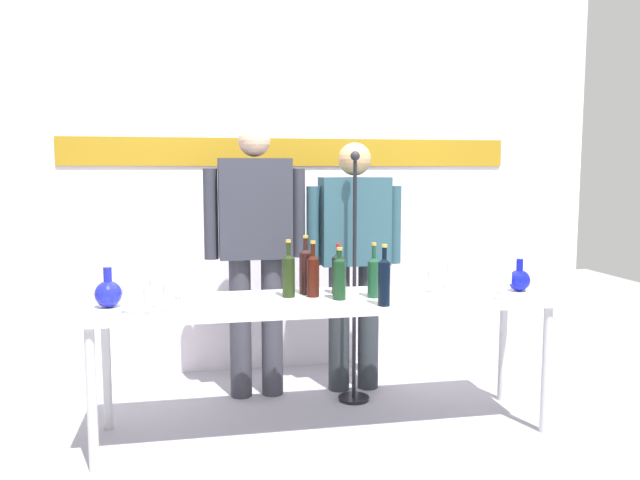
% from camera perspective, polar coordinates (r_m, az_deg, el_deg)
% --- Properties ---
extents(ground_plane, '(10.00, 10.00, 0.00)m').
position_cam_1_polar(ground_plane, '(3.75, 0.46, -16.84)').
color(ground_plane, '#9B97A5').
extents(back_wall, '(4.67, 0.11, 3.00)m').
position_cam_1_polar(back_wall, '(4.68, -2.60, 6.66)').
color(back_wall, white).
rests_on(back_wall, ground).
extents(display_table, '(2.55, 0.61, 0.77)m').
position_cam_1_polar(display_table, '(3.53, 0.47, -6.24)').
color(display_table, silver).
rests_on(display_table, ground).
extents(decanter_blue_left, '(0.14, 0.14, 0.21)m').
position_cam_1_polar(decanter_blue_left, '(3.45, -18.63, -4.58)').
color(decanter_blue_left, '#1B21B1').
rests_on(decanter_blue_left, display_table).
extents(decanter_blue_right, '(0.13, 0.13, 0.19)m').
position_cam_1_polar(decanter_blue_right, '(3.89, 17.59, -3.44)').
color(decanter_blue_right, '#1017AD').
rests_on(decanter_blue_right, display_table).
extents(presenter_left, '(0.65, 0.22, 1.76)m').
position_cam_1_polar(presenter_left, '(4.06, -5.87, -0.05)').
color(presenter_left, '#373741').
rests_on(presenter_left, ground).
extents(presenter_right, '(0.64, 0.22, 1.65)m').
position_cam_1_polar(presenter_right, '(4.18, 3.11, -0.79)').
color(presenter_right, '#2A3035').
rests_on(presenter_right, ground).
extents(wine_bottle_0, '(0.07, 0.07, 0.29)m').
position_cam_1_polar(wine_bottle_0, '(3.46, 1.77, -3.32)').
color(wine_bottle_0, '#123219').
rests_on(wine_bottle_0, display_table).
extents(wine_bottle_1, '(0.07, 0.07, 0.34)m').
position_cam_1_polar(wine_bottle_1, '(3.62, -1.31, -2.67)').
color(wine_bottle_1, black).
rests_on(wine_bottle_1, display_table).
extents(wine_bottle_2, '(0.06, 0.06, 0.33)m').
position_cam_1_polar(wine_bottle_2, '(3.32, 5.83, -3.61)').
color(wine_bottle_2, black).
rests_on(wine_bottle_2, display_table).
extents(wine_bottle_3, '(0.08, 0.08, 0.29)m').
position_cam_1_polar(wine_bottle_3, '(3.62, 1.67, -2.93)').
color(wine_bottle_3, black).
rests_on(wine_bottle_3, display_table).
extents(wine_bottle_4, '(0.07, 0.07, 0.31)m').
position_cam_1_polar(wine_bottle_4, '(3.53, 4.89, -3.23)').
color(wine_bottle_4, '#164127').
rests_on(wine_bottle_4, display_table).
extents(wine_bottle_5, '(0.07, 0.07, 0.32)m').
position_cam_1_polar(wine_bottle_5, '(3.53, -0.65, -3.07)').
color(wine_bottle_5, '#350F08').
rests_on(wine_bottle_5, display_table).
extents(wine_bottle_6, '(0.07, 0.07, 0.32)m').
position_cam_1_polar(wine_bottle_6, '(3.53, -2.87, -3.06)').
color(wine_bottle_6, black).
rests_on(wine_bottle_6, display_table).
extents(wine_glass_left_0, '(0.06, 0.06, 0.14)m').
position_cam_1_polar(wine_glass_left_0, '(3.24, -13.54, -4.72)').
color(wine_glass_left_0, white).
rests_on(wine_glass_left_0, display_table).
extents(wine_glass_left_1, '(0.07, 0.07, 0.15)m').
position_cam_1_polar(wine_glass_left_1, '(3.36, -14.64, -4.20)').
color(wine_glass_left_1, white).
rests_on(wine_glass_left_1, display_table).
extents(wine_glass_left_2, '(0.07, 0.07, 0.15)m').
position_cam_1_polar(wine_glass_left_2, '(3.63, -13.28, -3.30)').
color(wine_glass_left_2, white).
rests_on(wine_glass_left_2, display_table).
extents(wine_glass_left_3, '(0.06, 0.06, 0.14)m').
position_cam_1_polar(wine_glass_left_3, '(3.25, -16.95, -4.75)').
color(wine_glass_left_3, white).
rests_on(wine_glass_left_3, display_table).
extents(wine_glass_left_4, '(0.07, 0.07, 0.14)m').
position_cam_1_polar(wine_glass_left_4, '(3.52, -12.55, -3.73)').
color(wine_glass_left_4, white).
rests_on(wine_glass_left_4, display_table).
extents(wine_glass_left_5, '(0.06, 0.06, 0.14)m').
position_cam_1_polar(wine_glass_left_5, '(3.19, -15.16, -4.87)').
color(wine_glass_left_5, white).
rests_on(wine_glass_left_5, display_table).
extents(wine_glass_right_0, '(0.07, 0.07, 0.14)m').
position_cam_1_polar(wine_glass_right_0, '(3.70, 10.31, -3.25)').
color(wine_glass_right_0, white).
rests_on(wine_glass_right_0, display_table).
extents(wine_glass_right_1, '(0.07, 0.07, 0.14)m').
position_cam_1_polar(wine_glass_right_1, '(3.60, 16.10, -3.69)').
color(wine_glass_right_1, white).
rests_on(wine_glass_right_1, display_table).
extents(wine_glass_right_2, '(0.06, 0.06, 0.16)m').
position_cam_1_polar(wine_glass_right_2, '(3.84, 11.86, -2.72)').
color(wine_glass_right_2, white).
rests_on(wine_glass_right_2, display_table).
extents(wine_glass_right_3, '(0.06, 0.06, 0.15)m').
position_cam_1_polar(wine_glass_right_3, '(3.74, 16.52, -3.18)').
color(wine_glass_right_3, white).
rests_on(wine_glass_right_3, display_table).
extents(microphone_stand, '(0.20, 0.20, 1.59)m').
position_cam_1_polar(microphone_stand, '(4.04, 3.11, -7.08)').
color(microphone_stand, black).
rests_on(microphone_stand, ground).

